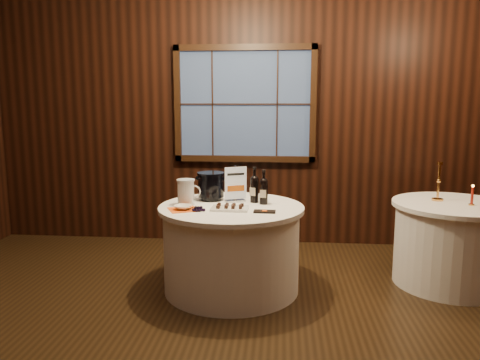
# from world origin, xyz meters

# --- Properties ---
(ground) EXTENTS (6.00, 6.00, 0.00)m
(ground) POSITION_xyz_m (0.00, 0.00, 0.00)
(ground) COLOR black
(ground) RESTS_ON ground
(back_wall) EXTENTS (6.00, 0.10, 3.00)m
(back_wall) POSITION_xyz_m (0.00, 2.48, 1.54)
(back_wall) COLOR black
(back_wall) RESTS_ON ground
(main_table) EXTENTS (1.28, 1.28, 0.77)m
(main_table) POSITION_xyz_m (0.00, 1.00, 0.39)
(main_table) COLOR white
(main_table) RESTS_ON ground
(side_table) EXTENTS (1.08, 1.08, 0.77)m
(side_table) POSITION_xyz_m (2.00, 1.30, 0.39)
(side_table) COLOR white
(side_table) RESTS_ON ground
(sign_stand) EXTENTS (0.20, 0.16, 0.33)m
(sign_stand) POSITION_xyz_m (0.02, 1.17, 0.88)
(sign_stand) COLOR #B1B1B9
(sign_stand) RESTS_ON main_table
(port_bottle_left) EXTENTS (0.08, 0.09, 0.32)m
(port_bottle_left) POSITION_xyz_m (0.19, 1.17, 0.91)
(port_bottle_left) COLOR black
(port_bottle_left) RESTS_ON main_table
(port_bottle_right) EXTENTS (0.07, 0.08, 0.31)m
(port_bottle_right) POSITION_xyz_m (0.28, 1.10, 0.90)
(port_bottle_right) COLOR black
(port_bottle_right) RESTS_ON main_table
(ice_bucket) EXTENTS (0.26, 0.26, 0.26)m
(ice_bucket) POSITION_xyz_m (-0.21, 1.23, 0.91)
(ice_bucket) COLOR black
(ice_bucket) RESTS_ON main_table
(chocolate_plate) EXTENTS (0.32, 0.21, 0.04)m
(chocolate_plate) POSITION_xyz_m (0.00, 0.85, 0.79)
(chocolate_plate) COLOR white
(chocolate_plate) RESTS_ON main_table
(chocolate_box) EXTENTS (0.18, 0.10, 0.01)m
(chocolate_box) POSITION_xyz_m (0.30, 0.78, 0.78)
(chocolate_box) COLOR black
(chocolate_box) RESTS_ON main_table
(grape_bunch) EXTENTS (0.17, 0.06, 0.04)m
(grape_bunch) POSITION_xyz_m (-0.25, 0.76, 0.79)
(grape_bunch) COLOR black
(grape_bunch) RESTS_ON main_table
(glass_pitcher) EXTENTS (0.21, 0.16, 0.23)m
(glass_pitcher) POSITION_xyz_m (-0.40, 1.00, 0.89)
(glass_pitcher) COLOR silver
(glass_pitcher) RESTS_ON main_table
(orange_napkin) EXTENTS (0.31, 0.31, 0.00)m
(orange_napkin) POSITION_xyz_m (-0.39, 0.81, 0.77)
(orange_napkin) COLOR #FF5F15
(orange_napkin) RESTS_ON main_table
(cracker_bowl) EXTENTS (0.18, 0.18, 0.04)m
(cracker_bowl) POSITION_xyz_m (-0.39, 0.81, 0.79)
(cracker_bowl) COLOR white
(cracker_bowl) RESTS_ON orange_napkin
(brass_candlestick) EXTENTS (0.10, 0.10, 0.36)m
(brass_candlestick) POSITION_xyz_m (1.88, 1.40, 0.90)
(brass_candlestick) COLOR gold
(brass_candlestick) RESTS_ON side_table
(red_candle) EXTENTS (0.05, 0.05, 0.19)m
(red_candle) POSITION_xyz_m (2.12, 1.21, 0.84)
(red_candle) COLOR gold
(red_candle) RESTS_ON side_table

